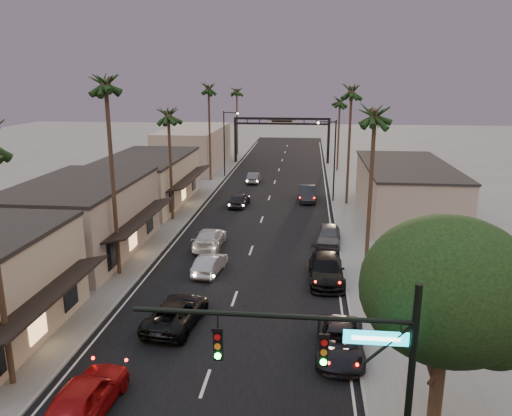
% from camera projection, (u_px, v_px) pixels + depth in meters
% --- Properties ---
extents(ground, '(200.00, 200.00, 0.00)m').
position_uv_depth(ground, '(265.00, 212.00, 51.44)').
color(ground, slate).
rests_on(ground, ground).
extents(road, '(14.00, 120.00, 0.02)m').
position_uv_depth(road, '(269.00, 200.00, 56.25)').
color(road, black).
rests_on(road, ground).
extents(sidewalk_left, '(5.00, 92.00, 0.12)m').
position_uv_depth(sidewalk_left, '(199.00, 185.00, 63.94)').
color(sidewalk_left, slate).
rests_on(sidewalk_left, ground).
extents(sidewalk_right, '(5.00, 92.00, 0.12)m').
position_uv_depth(sidewalk_right, '(349.00, 188.00, 61.99)').
color(sidewalk_right, slate).
rests_on(sidewalk_right, ground).
extents(storefront_mid, '(8.00, 14.00, 5.50)m').
position_uv_depth(storefront_mid, '(82.00, 220.00, 38.62)').
color(storefront_mid, gray).
rests_on(storefront_mid, ground).
extents(storefront_far, '(8.00, 16.00, 5.00)m').
position_uv_depth(storefront_far, '(147.00, 181.00, 54.06)').
color(storefront_far, tan).
rests_on(storefront_far, ground).
extents(storefront_dist, '(8.00, 20.00, 6.00)m').
position_uv_depth(storefront_dist, '(195.00, 148.00, 76.05)').
color(storefront_dist, gray).
rests_on(storefront_dist, ground).
extents(building_right, '(8.00, 18.00, 5.00)m').
position_uv_depth(building_right, '(405.00, 191.00, 49.37)').
color(building_right, gray).
rests_on(building_right, ground).
extents(traffic_signal, '(8.51, 0.22, 7.80)m').
position_uv_depth(traffic_signal, '(346.00, 366.00, 14.95)').
color(traffic_signal, black).
rests_on(traffic_signal, ground).
extents(corner_tree, '(6.20, 6.20, 8.80)m').
position_uv_depth(corner_tree, '(449.00, 295.00, 17.65)').
color(corner_tree, '#38281C').
rests_on(corner_tree, ground).
extents(arch, '(15.20, 0.40, 7.27)m').
position_uv_depth(arch, '(282.00, 129.00, 78.88)').
color(arch, black).
rests_on(arch, ground).
extents(streetlight_right, '(2.13, 0.30, 9.00)m').
position_uv_depth(streetlight_right, '(332.00, 154.00, 54.18)').
color(streetlight_right, black).
rests_on(streetlight_right, ground).
extents(streetlight_left, '(2.13, 0.30, 9.00)m').
position_uv_depth(streetlight_left, '(226.00, 138.00, 68.10)').
color(streetlight_left, black).
rests_on(streetlight_left, ground).
extents(palm_lb, '(3.20, 3.20, 15.20)m').
position_uv_depth(palm_lb, '(105.00, 78.00, 31.61)').
color(palm_lb, '#38281C').
rests_on(palm_lb, ground).
extents(palm_lc, '(3.20, 3.20, 12.20)m').
position_uv_depth(palm_lc, '(168.00, 111.00, 45.81)').
color(palm_lc, '#38281C').
rests_on(palm_lc, ground).
extents(palm_ld, '(3.20, 3.20, 14.20)m').
position_uv_depth(palm_ld, '(208.00, 85.00, 63.59)').
color(palm_ld, '#38281C').
rests_on(palm_ld, ground).
extents(palm_ra, '(3.20, 3.20, 13.20)m').
position_uv_depth(palm_ra, '(375.00, 109.00, 32.26)').
color(palm_ra, '#38281C').
rests_on(palm_ra, ground).
extents(palm_rb, '(3.20, 3.20, 14.20)m').
position_uv_depth(palm_rb, '(352.00, 87.00, 51.24)').
color(palm_rb, '#38281C').
rests_on(palm_rb, ground).
extents(palm_rc, '(3.20, 3.20, 12.20)m').
position_uv_depth(palm_rc, '(340.00, 99.00, 70.97)').
color(palm_rc, '#38281C').
rests_on(palm_rc, ground).
extents(palm_far, '(3.20, 3.20, 13.20)m').
position_uv_depth(palm_far, '(237.00, 89.00, 85.92)').
color(palm_far, '#38281C').
rests_on(palm_far, ground).
extents(oncoming_red, '(2.31, 5.16, 1.72)m').
position_uv_depth(oncoming_red, '(85.00, 396.00, 20.33)').
color(oncoming_red, maroon).
rests_on(oncoming_red, ground).
extents(oncoming_pickup, '(3.09, 5.63, 1.49)m').
position_uv_depth(oncoming_pickup, '(176.00, 313.00, 27.78)').
color(oncoming_pickup, black).
rests_on(oncoming_pickup, ground).
extents(oncoming_silver, '(1.96, 4.26, 1.35)m').
position_uv_depth(oncoming_silver, '(210.00, 264.00, 35.19)').
color(oncoming_silver, gray).
rests_on(oncoming_silver, ground).
extents(oncoming_white, '(2.22, 5.30, 1.53)m').
position_uv_depth(oncoming_white, '(210.00, 238.00, 40.57)').
color(oncoming_white, '#BABABA').
rests_on(oncoming_white, ground).
extents(oncoming_dgrey, '(2.14, 4.59, 1.52)m').
position_uv_depth(oncoming_dgrey, '(239.00, 199.00, 53.39)').
color(oncoming_dgrey, black).
rests_on(oncoming_dgrey, ground).
extents(oncoming_grey_far, '(1.50, 4.20, 1.38)m').
position_uv_depth(oncoming_grey_far, '(254.00, 178.00, 65.31)').
color(oncoming_grey_far, '#4F4F54').
rests_on(oncoming_grey_far, ground).
extents(curbside_near, '(2.57, 5.18, 1.41)m').
position_uv_depth(curbside_near, '(340.00, 342.00, 24.77)').
color(curbside_near, black).
rests_on(curbside_near, ground).
extents(curbside_black, '(2.45, 5.77, 1.66)m').
position_uv_depth(curbside_black, '(326.00, 269.00, 33.81)').
color(curbside_black, black).
rests_on(curbside_black, ground).
extents(curbside_grey, '(2.21, 4.88, 1.62)m').
position_uv_depth(curbside_grey, '(329.00, 235.00, 41.07)').
color(curbside_grey, '#49484D').
rests_on(curbside_grey, ground).
extents(curbside_far, '(1.99, 5.17, 1.68)m').
position_uv_depth(curbside_far, '(307.00, 193.00, 55.75)').
color(curbside_far, black).
rests_on(curbside_far, ground).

